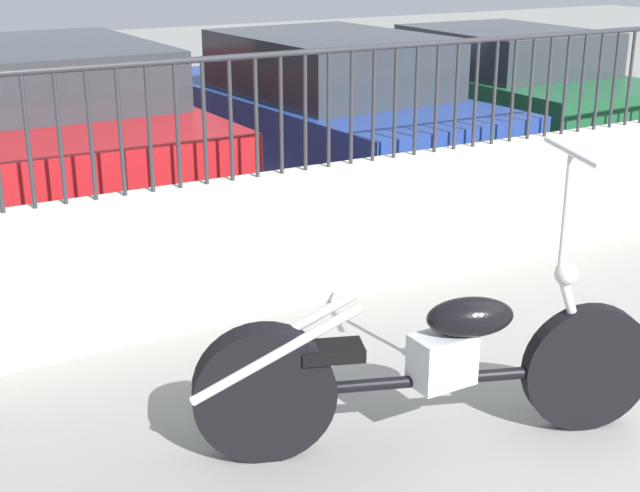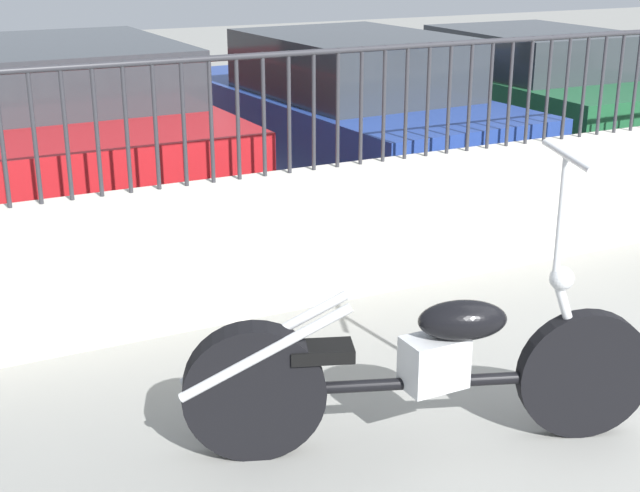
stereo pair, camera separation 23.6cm
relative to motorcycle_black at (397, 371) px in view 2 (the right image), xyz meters
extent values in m
cube|color=beige|center=(2.05, 1.71, 0.05)|extent=(8.28, 0.18, 0.86)
cylinder|color=#2D2D33|center=(-1.36, 1.71, 0.85)|extent=(0.02, 0.02, 0.73)
cylinder|color=#2D2D33|center=(-1.19, 1.71, 0.85)|extent=(0.02, 0.02, 0.73)
cylinder|color=#2D2D33|center=(-1.03, 1.71, 0.85)|extent=(0.02, 0.02, 0.73)
cylinder|color=#2D2D33|center=(-0.87, 1.71, 0.85)|extent=(0.02, 0.02, 0.73)
cylinder|color=#2D2D33|center=(-0.71, 1.71, 0.85)|extent=(0.02, 0.02, 0.73)
cylinder|color=#2D2D33|center=(-0.55, 1.71, 0.85)|extent=(0.02, 0.02, 0.73)
cylinder|color=#2D2D33|center=(-0.38, 1.71, 0.85)|extent=(0.02, 0.02, 0.73)
cylinder|color=#2D2D33|center=(-0.22, 1.71, 0.85)|extent=(0.02, 0.02, 0.73)
cylinder|color=#2D2D33|center=(-0.06, 1.71, 0.85)|extent=(0.02, 0.02, 0.73)
cylinder|color=#2D2D33|center=(0.10, 1.71, 0.85)|extent=(0.02, 0.02, 0.73)
cylinder|color=#2D2D33|center=(0.27, 1.71, 0.85)|extent=(0.02, 0.02, 0.73)
cylinder|color=#2D2D33|center=(0.43, 1.71, 0.85)|extent=(0.02, 0.02, 0.73)
cylinder|color=#2D2D33|center=(0.59, 1.71, 0.85)|extent=(0.02, 0.02, 0.73)
cylinder|color=#2D2D33|center=(0.75, 1.71, 0.85)|extent=(0.02, 0.02, 0.73)
cylinder|color=#2D2D33|center=(0.92, 1.71, 0.85)|extent=(0.02, 0.02, 0.73)
cylinder|color=#2D2D33|center=(1.08, 1.71, 0.85)|extent=(0.02, 0.02, 0.73)
cylinder|color=#2D2D33|center=(1.24, 1.71, 0.85)|extent=(0.02, 0.02, 0.73)
cylinder|color=#2D2D33|center=(1.40, 1.71, 0.85)|extent=(0.02, 0.02, 0.73)
cylinder|color=#2D2D33|center=(1.57, 1.71, 0.85)|extent=(0.02, 0.02, 0.73)
cylinder|color=#2D2D33|center=(1.73, 1.71, 0.85)|extent=(0.02, 0.02, 0.73)
cylinder|color=#2D2D33|center=(1.89, 1.71, 0.85)|extent=(0.02, 0.02, 0.73)
cylinder|color=#2D2D33|center=(2.05, 1.71, 0.85)|extent=(0.02, 0.02, 0.73)
cylinder|color=#2D2D33|center=(2.22, 1.71, 0.85)|extent=(0.02, 0.02, 0.73)
cylinder|color=#2D2D33|center=(2.38, 1.71, 0.85)|extent=(0.02, 0.02, 0.73)
cylinder|color=#2D2D33|center=(2.54, 1.71, 0.85)|extent=(0.02, 0.02, 0.73)
cylinder|color=#2D2D33|center=(2.70, 1.71, 0.85)|extent=(0.02, 0.02, 0.73)
cylinder|color=#2D2D33|center=(2.86, 1.71, 0.85)|extent=(0.02, 0.02, 0.73)
cylinder|color=#2D2D33|center=(3.03, 1.71, 0.85)|extent=(0.02, 0.02, 0.73)
cylinder|color=#2D2D33|center=(2.05, 1.71, 1.20)|extent=(8.28, 0.04, 0.04)
cylinder|color=black|center=(0.82, -0.30, -0.07)|extent=(0.61, 0.30, 0.62)
cylinder|color=black|center=(-0.60, 0.22, -0.07)|extent=(0.64, 0.35, 0.63)
cylinder|color=black|center=(0.11, -0.04, -0.07)|extent=(1.33, 0.54, 0.06)
cube|color=silver|center=(0.16, -0.06, 0.03)|extent=(0.28, 0.18, 0.24)
ellipsoid|color=black|center=(0.27, -0.10, 0.23)|extent=(0.45, 0.33, 0.18)
cube|color=black|center=(-0.32, 0.12, 0.11)|extent=(0.32, 0.25, 0.06)
cylinder|color=silver|center=(0.74, -0.27, 0.18)|extent=(0.22, 0.12, 0.51)
sphere|color=silver|center=(0.68, -0.25, 0.41)|extent=(0.11, 0.11, 0.11)
cylinder|color=silver|center=(0.65, -0.24, 0.70)|extent=(0.03, 0.03, 0.53)
cylinder|color=silver|center=(0.65, -0.24, 0.97)|extent=(0.21, 0.50, 0.03)
cylinder|color=silver|center=(-0.58, 0.14, 0.15)|extent=(0.72, 0.30, 0.43)
cylinder|color=silver|center=(-0.53, 0.27, 0.15)|extent=(0.72, 0.30, 0.43)
cylinder|color=black|center=(0.40, 6.22, -0.06)|extent=(0.12, 0.64, 0.64)
cylinder|color=black|center=(0.45, 3.37, -0.06)|extent=(0.12, 0.64, 0.64)
cube|color=#AD191E|center=(-0.44, 4.78, 0.21)|extent=(1.93, 4.63, 0.70)
cube|color=#2D3338|center=(-0.44, 4.55, 0.79)|extent=(1.70, 2.24, 0.46)
cylinder|color=black|center=(1.17, 5.74, -0.06)|extent=(0.15, 0.65, 0.64)
cylinder|color=black|center=(2.82, 5.84, -0.06)|extent=(0.15, 0.65, 0.64)
cylinder|color=black|center=(1.33, 3.08, -0.06)|extent=(0.15, 0.65, 0.64)
cylinder|color=black|center=(2.98, 3.18, -0.06)|extent=(0.15, 0.65, 0.64)
cube|color=navy|center=(2.07, 4.46, 0.16)|extent=(2.01, 4.39, 0.59)
cube|color=#2D3338|center=(2.09, 4.25, 0.72)|extent=(1.70, 2.15, 0.54)
cylinder|color=black|center=(3.81, 6.26, -0.06)|extent=(0.12, 0.64, 0.64)
cylinder|color=black|center=(5.47, 6.22, -0.06)|extent=(0.12, 0.64, 0.64)
cylinder|color=black|center=(3.75, 3.64, -0.06)|extent=(0.12, 0.64, 0.64)
cube|color=#1E5933|center=(4.61, 4.93, 0.15)|extent=(1.87, 4.27, 0.57)
cube|color=#2D3338|center=(4.61, 4.72, 0.66)|extent=(1.64, 2.07, 0.45)
camera|label=1|loc=(-2.12, -2.93, 1.84)|focal=50.00mm
camera|label=2|loc=(-1.91, -3.04, 1.84)|focal=50.00mm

